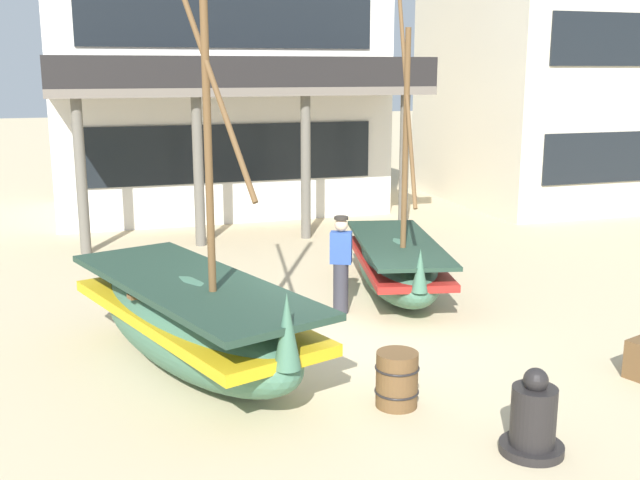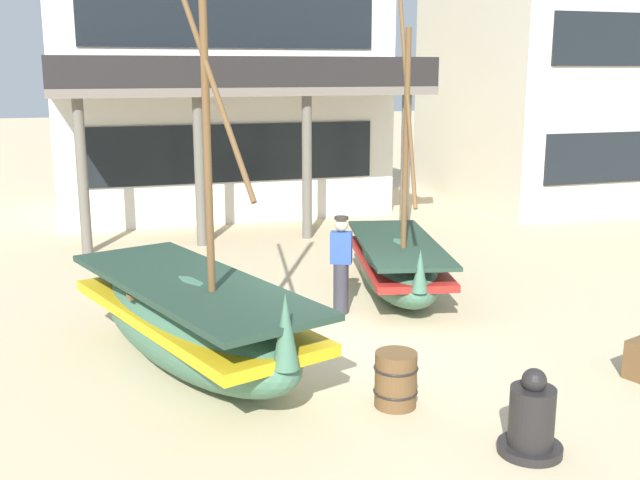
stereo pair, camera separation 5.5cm
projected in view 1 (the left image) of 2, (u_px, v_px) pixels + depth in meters
The scene contains 8 objects.
ground_plane at pixel (340, 343), 11.56m from camera, with size 120.00×120.00×0.00m, color #CCB78E.
fishing_boat_near_left at pixel (397, 264), 13.99m from camera, with size 2.25×4.21×5.51m.
fishing_boat_centre_large at pixel (193, 320), 10.42m from camera, with size 3.05×5.09×6.67m.
fisherman_by_hull at pixel (341, 266), 12.82m from camera, with size 0.42×0.35×1.68m.
capstan_winch at pixel (533, 420), 8.19m from camera, with size 0.70×0.70×0.98m.
wooden_barrel at pixel (397, 379), 9.34m from camera, with size 0.56×0.56×0.70m.
harbor_building_main at pixel (214, 85), 22.07m from camera, with size 9.50×8.06×7.25m.
harbor_building_annex at pixel (585, 44), 23.70m from camera, with size 8.90×7.02×9.70m.
Camera 1 is at (-3.72, -10.28, 4.08)m, focal length 42.56 mm.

